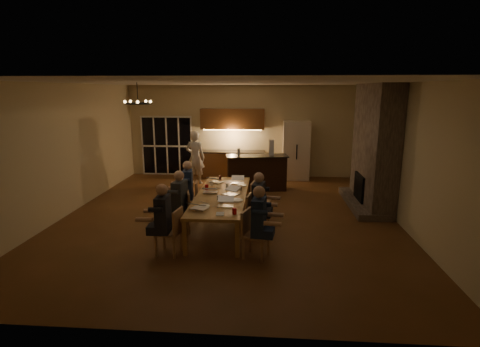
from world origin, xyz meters
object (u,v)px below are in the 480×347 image
object	(u,v)px
chair_left_far	(188,200)
plate_far	(242,185)
can_silver	(222,200)
bar_blender	(272,148)
laptop_b	(226,201)
plate_left	(204,206)
chair_right_mid	(258,215)
laptop_f	(238,179)
standing_person	(195,157)
laptop_d	(230,190)
person_left_far	(188,189)
can_right	(241,188)
chair_right_far	(261,201)
chair_left_mid	(179,212)
chair_right_near	(256,234)
laptop_e	(216,178)
refrigerator	(296,150)
mug_back	(212,183)
mug_front	(219,198)
plate_near	(237,200)
laptop_c	(210,188)
redcup_mid	(207,187)
dining_table	(222,210)
chandelier	(138,103)
chair_left_near	(168,231)
bar_island	(257,173)
mug_mid	(227,185)
person_right_near	(259,223)
redcup_near	(234,211)
person_left_near	(163,220)
can_cola	(220,178)
laptop_a	(199,203)
person_left_mid	(180,202)

from	to	relation	value
chair_left_far	plate_far	bearing A→B (deg)	95.28
can_silver	bar_blender	size ratio (longest dim) A/B	0.26
laptop_b	can_silver	xyz separation A→B (m)	(-0.11, 0.23, -0.05)
plate_left	bar_blender	size ratio (longest dim) A/B	0.52
chair_right_mid	laptop_f	size ratio (longest dim) A/B	2.78
standing_person	laptop_d	distance (m)	4.18
person_left_far	can_right	world-z (taller)	person_left_far
chair_right_far	laptop_d	distance (m)	0.99
chair_left_mid	plate_left	bearing A→B (deg)	35.12
chair_right_near	chair_left_far	bearing A→B (deg)	57.75
laptop_e	plate_far	bearing A→B (deg)	-174.69
refrigerator	chair_right_near	distance (m)	6.47
person_left_far	chair_left_mid	bearing A→B (deg)	-5.21
person_left_far	mug_back	world-z (taller)	person_left_far
chair_left_far	mug_front	size ratio (longest dim) A/B	8.90
plate_near	laptop_c	bearing A→B (deg)	138.07
mug_back	redcup_mid	distance (m)	0.40
standing_person	dining_table	bearing A→B (deg)	118.64
chandelier	mug_front	size ratio (longest dim) A/B	5.91
chair_right_near	laptop_d	size ratio (longest dim) A/B	2.78
person_left_far	laptop_e	xyz separation A→B (m)	(0.63, 0.46, 0.17)
chair_left_near	chair_left_mid	xyz separation A→B (m)	(-0.06, 1.12, 0.00)
chair_left_mid	laptop_d	bearing A→B (deg)	94.19
mug_front	can_silver	xyz separation A→B (m)	(0.09, -0.21, 0.01)
laptop_e	bar_island	bearing A→B (deg)	-86.25
chair_left_far	mug_mid	bearing A→B (deg)	88.74
person_right_near	laptop_e	xyz separation A→B (m)	(-1.15, 2.69, 0.17)
chandelier	mug_mid	size ratio (longest dim) A/B	5.91
mug_front	redcup_near	distance (m)	1.00
refrigerator	redcup_mid	xyz separation A→B (m)	(-2.38, -4.40, -0.19)
person_left_near	person_right_near	size ratio (longest dim) A/B	1.00
laptop_f	chair_left_far	bearing A→B (deg)	-159.06
chair_left_mid	mug_mid	bearing A→B (deg)	121.72
bar_island	person_left_far	distance (m)	3.06
laptop_b	can_cola	distance (m)	2.25
plate_left	plate_far	distance (m)	1.84
laptop_e	refrigerator	bearing A→B (deg)	-93.64
mug_front	redcup_near	bearing A→B (deg)	-65.12
plate_near	bar_island	bearing A→B (deg)	85.40
bar_island	mug_front	world-z (taller)	bar_island
laptop_a	laptop_d	bearing A→B (deg)	-93.66
laptop_e	mug_mid	world-z (taller)	laptop_e
chair_left_mid	can_silver	xyz separation A→B (m)	(0.95, -0.22, 0.37)
chair_left_near	plate_far	size ratio (longest dim) A/B	3.83
laptop_c	redcup_mid	world-z (taller)	laptop_c
redcup_mid	chandelier	bearing A→B (deg)	-168.44
person_left_far	redcup_near	world-z (taller)	person_left_far
person_left_mid	laptop_e	bearing A→B (deg)	168.33
mug_back	can_silver	xyz separation A→B (m)	(0.42, -1.41, 0.01)
chair_right_near	mug_front	xyz separation A→B (m)	(-0.84, 1.13, 0.36)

